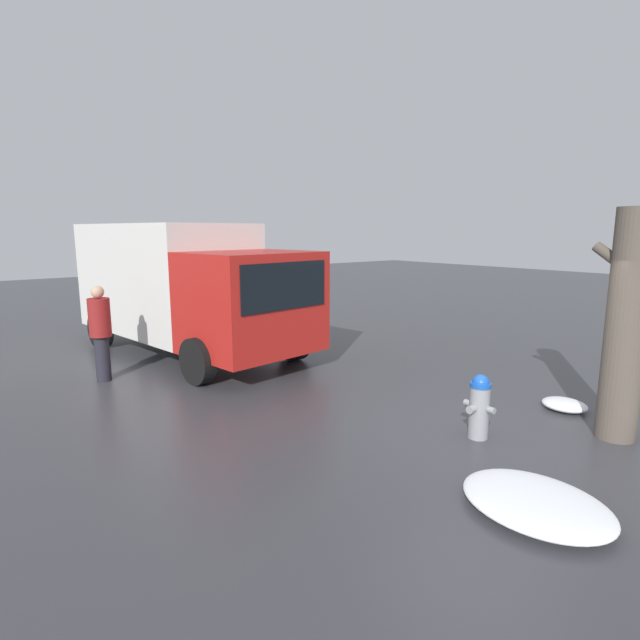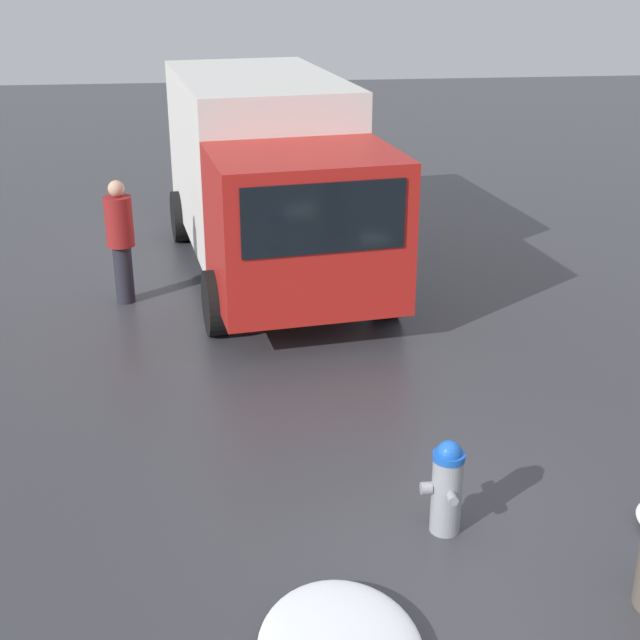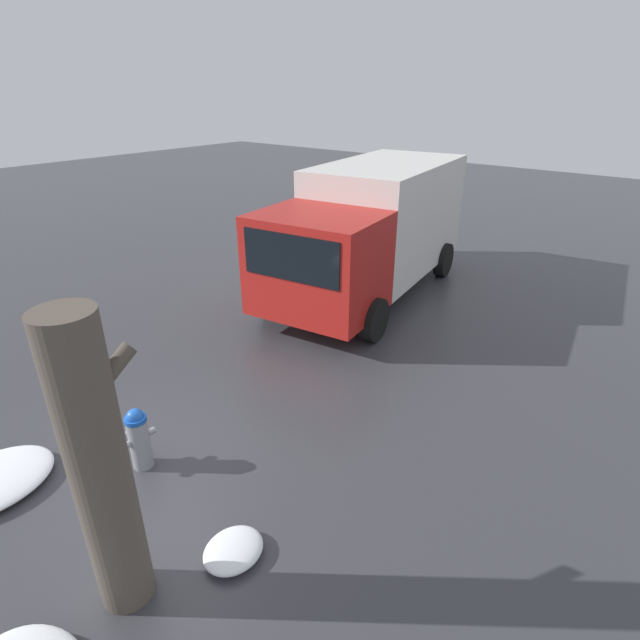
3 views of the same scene
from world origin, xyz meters
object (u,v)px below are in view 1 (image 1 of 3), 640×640
object	(u,v)px
delivery_truck	(185,284)
tree_trunk	(626,326)
pedestrian	(100,330)
fire_hydrant	(479,406)

from	to	relation	value
delivery_truck	tree_trunk	bearing A→B (deg)	99.54
delivery_truck	pedestrian	size ratio (longest dim) A/B	3.74
fire_hydrant	delivery_truck	world-z (taller)	delivery_truck
fire_hydrant	delivery_truck	bearing A→B (deg)	-80.56
pedestrian	delivery_truck	bearing A→B (deg)	-57.46
fire_hydrant	delivery_truck	xyz separation A→B (m)	(7.27, 1.12, 1.17)
tree_trunk	pedestrian	size ratio (longest dim) A/B	1.72
tree_trunk	pedestrian	bearing A→B (deg)	33.82
fire_hydrant	tree_trunk	world-z (taller)	tree_trunk
fire_hydrant	tree_trunk	distance (m)	2.24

